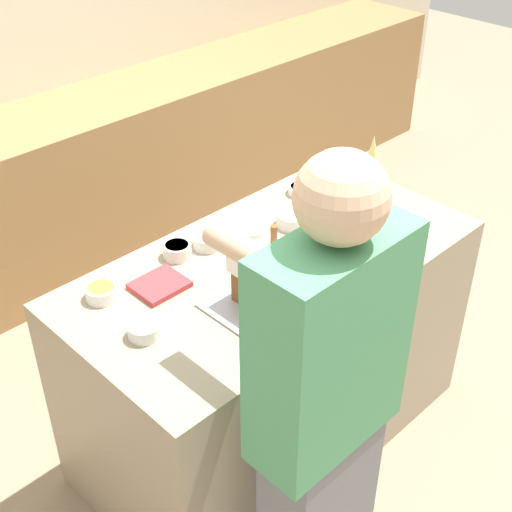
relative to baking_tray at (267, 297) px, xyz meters
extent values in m
plane|color=gray|center=(0.18, 0.14, -0.90)|extent=(12.00, 12.00, 0.00)
cube|color=#9E7547|center=(0.18, 1.85, -0.45)|extent=(6.00, 0.60, 0.91)
cube|color=gray|center=(0.18, 0.14, -0.45)|extent=(1.56, 0.80, 0.90)
cube|color=#9E9EA8|center=(0.00, 0.00, 0.00)|extent=(0.40, 0.28, 0.01)
cube|color=brown|center=(0.00, 0.00, 0.06)|extent=(0.19, 0.14, 0.12)
cube|color=white|center=(0.00, 0.00, 0.15)|extent=(0.22, 0.16, 0.06)
cylinder|color=brown|center=(0.05, 0.03, 0.22)|extent=(0.02, 0.02, 0.07)
cone|color=#DBD675|center=(0.71, 0.13, 0.16)|extent=(0.14, 0.14, 0.32)
cylinder|color=silver|center=(0.40, 0.26, 0.02)|extent=(0.12, 0.12, 0.05)
cylinder|color=white|center=(0.40, 0.26, 0.04)|extent=(0.10, 0.10, 0.01)
cylinder|color=white|center=(-0.06, 0.40, 0.02)|extent=(0.10, 0.10, 0.05)
cylinder|color=red|center=(-0.06, 0.40, 0.04)|extent=(0.09, 0.09, 0.01)
cylinder|color=white|center=(0.61, 0.40, 0.01)|extent=(0.11, 0.11, 0.04)
cylinder|color=red|center=(0.61, 0.40, 0.03)|extent=(0.09, 0.09, 0.01)
cylinder|color=silver|center=(0.07, 0.38, 0.02)|extent=(0.11, 0.11, 0.05)
cylinder|color=pink|center=(0.07, 0.38, 0.04)|extent=(0.09, 0.09, 0.01)
cylinder|color=white|center=(0.23, 0.32, 0.01)|extent=(0.12, 0.12, 0.04)
cylinder|color=orange|center=(0.23, 0.32, 0.03)|extent=(0.10, 0.10, 0.01)
cylinder|color=white|center=(-0.39, 0.39, 0.02)|extent=(0.11, 0.11, 0.05)
cylinder|color=yellow|center=(-0.39, 0.39, 0.04)|extent=(0.09, 0.09, 0.01)
cylinder|color=silver|center=(-0.41, 0.13, 0.02)|extent=(0.10, 0.10, 0.05)
cylinder|color=brown|center=(-0.41, 0.13, 0.04)|extent=(0.08, 0.08, 0.01)
cube|color=#B23338|center=(-0.22, 0.30, 0.01)|extent=(0.17, 0.15, 0.02)
cube|color=#4C9966|center=(-0.26, -0.48, 0.25)|extent=(0.45, 0.20, 0.65)
sphere|color=#DBAD89|center=(-0.26, -0.48, 0.68)|extent=(0.22, 0.22, 0.22)
cylinder|color=#DBAD89|center=(-0.26, -0.26, 0.39)|extent=(0.08, 0.45, 0.08)
camera|label=1|loc=(-1.35, -1.32, 1.47)|focal=50.00mm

